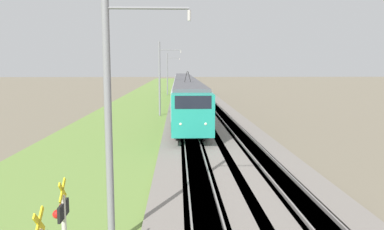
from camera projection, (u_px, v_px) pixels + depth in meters
ballast_main at (185, 103)px, 55.95m from camera, size 240.00×4.40×0.30m
ballast_adjacent at (211, 103)px, 56.09m from camera, size 240.00×4.40×0.30m
track_main at (185, 103)px, 55.94m from camera, size 240.00×1.57×0.45m
track_adjacent at (211, 103)px, 56.09m from camera, size 240.00×1.57×0.45m
grass_verge at (147, 104)px, 55.75m from camera, size 240.00×11.37×0.12m
passenger_train at (185, 89)px, 54.89m from camera, size 61.74×2.97×5.15m
catenary_mast_near at (110, 114)px, 11.04m from camera, size 0.22×2.56×8.18m
catenary_mast_mid at (160, 78)px, 41.72m from camera, size 0.22×2.56×8.37m
catenary_mast_far at (168, 74)px, 72.43m from camera, size 0.22×2.56×8.19m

